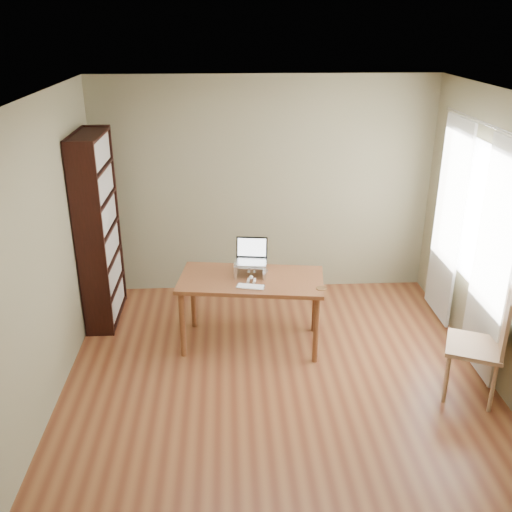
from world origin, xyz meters
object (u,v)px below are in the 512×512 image
Objects in this scene: cat at (253,268)px; chair at (485,339)px; keyboard at (250,287)px; bookshelf at (99,230)px; desk at (251,286)px; laptop at (251,255)px.

chair reaches higher than cat.
bookshelf is at bearing 164.37° from keyboard.
bookshelf is 1.74m from cat.
desk is 4.41× the size of laptop.
desk is at bearing -22.32° from bookshelf.
bookshelf is 6.08× the size of laptop.
laptop is 0.33× the size of chair.
desk is 0.24m from keyboard.
desk is at bearing 98.91° from keyboard.
cat is at bearing 97.17° from keyboard.
bookshelf is at bearing 165.27° from desk.
bookshelf reaches higher than laptop.
bookshelf is 1.98× the size of chair.
desk is 3.27× the size of cat.
cat reaches higher than desk.
laptop is 1.17× the size of keyboard.
desk is 0.19m from cat.
keyboard is (1.60, -0.88, -0.29)m from bookshelf.
bookshelf is 1.79m from desk.
laptop is 2.33m from chair.
laptop is 0.40m from keyboard.
bookshelf reaches higher than keyboard.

